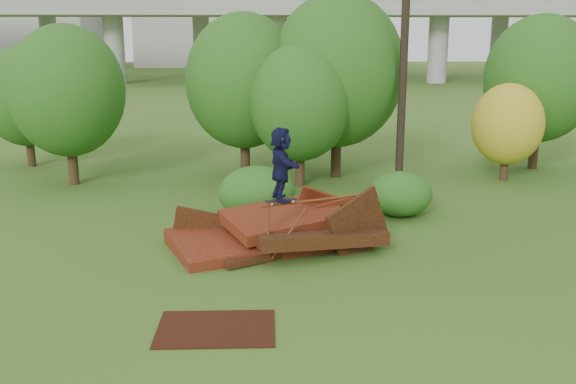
{
  "coord_description": "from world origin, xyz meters",
  "views": [
    {
      "loc": [
        -1.31,
        -12.98,
        5.28
      ],
      "look_at": [
        -0.8,
        2.0,
        1.6
      ],
      "focal_mm": 40.0,
      "sensor_mm": 36.0,
      "label": 1
    }
  ],
  "objects_px": {
    "utility_pole": "(404,54)",
    "scrap_pile": "(278,233)",
    "skater": "(281,164)",
    "flat_plate": "(216,328)"
  },
  "relations": [
    {
      "from": "skater",
      "to": "flat_plate",
      "type": "distance_m",
      "value": 4.54
    },
    {
      "from": "skater",
      "to": "utility_pole",
      "type": "bearing_deg",
      "value": -42.02
    },
    {
      "from": "scrap_pile",
      "to": "flat_plate",
      "type": "height_order",
      "value": "scrap_pile"
    },
    {
      "from": "flat_plate",
      "to": "scrap_pile",
      "type": "bearing_deg",
      "value": 75.25
    },
    {
      "from": "scrap_pile",
      "to": "utility_pole",
      "type": "distance_m",
      "value": 9.09
    },
    {
      "from": "scrap_pile",
      "to": "utility_pole",
      "type": "bearing_deg",
      "value": 56.28
    },
    {
      "from": "utility_pole",
      "to": "scrap_pile",
      "type": "bearing_deg",
      "value": -123.72
    },
    {
      "from": "scrap_pile",
      "to": "utility_pole",
      "type": "xyz_separation_m",
      "value": [
        4.45,
        6.67,
        4.29
      ]
    },
    {
      "from": "utility_pole",
      "to": "skater",
      "type": "bearing_deg",
      "value": -119.64
    },
    {
      "from": "scrap_pile",
      "to": "utility_pole",
      "type": "height_order",
      "value": "utility_pole"
    }
  ]
}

